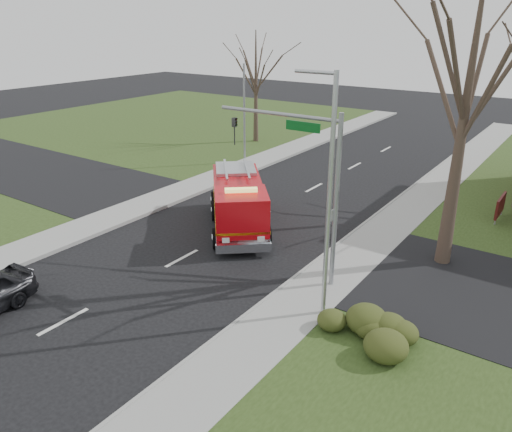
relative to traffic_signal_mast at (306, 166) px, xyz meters
The scene contains 11 objects.
ground 7.18m from the traffic_signal_mast, 163.94° to the right, with size 120.00×120.00×0.00m, color black.
sidewalk_right 4.97m from the traffic_signal_mast, 56.58° to the right, with size 2.40×80.00×0.15m, color gray.
sidewalk_left 12.41m from the traffic_signal_mast, behind, with size 2.40×80.00×0.15m, color gray.
health_center_sign 12.79m from the traffic_signal_mast, 64.32° to the left, with size 0.12×2.00×1.40m.
hedge_corner 6.14m from the traffic_signal_mast, 33.41° to the right, with size 2.80×2.00×0.90m, color #323F17.
bare_tree_near 6.78m from the traffic_signal_mast, 46.37° to the left, with size 6.00×6.00×12.00m.
bare_tree_left 23.97m from the traffic_signal_mast, 129.43° to the left, with size 4.50×4.50×9.00m.
traffic_signal_mast is the anchor object (origin of this frame).
streetlight_pole 2.78m from the traffic_signal_mast, 46.02° to the right, with size 1.48×0.16×8.40m.
utility_pole_far 17.38m from the traffic_signal_mast, 133.85° to the left, with size 0.14×0.14×7.00m, color gray.
fire_engine 6.80m from the traffic_signal_mast, 152.75° to the left, with size 6.35×6.89×2.83m.
Camera 1 is at (13.91, -14.25, 9.79)m, focal length 35.00 mm.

